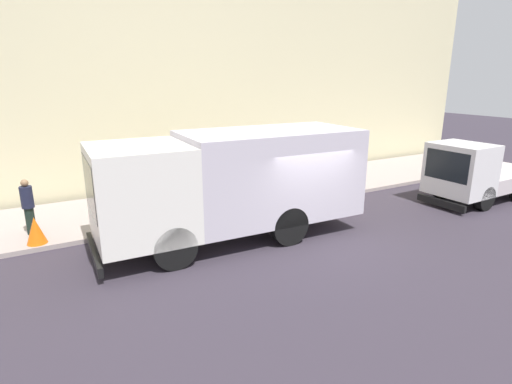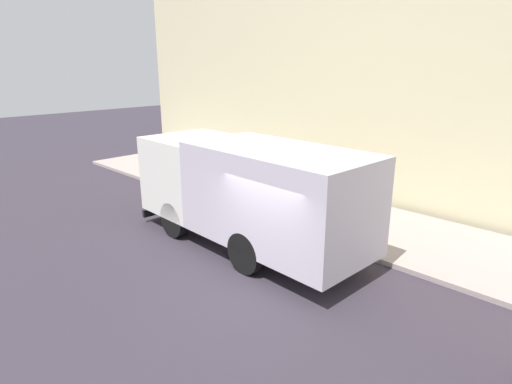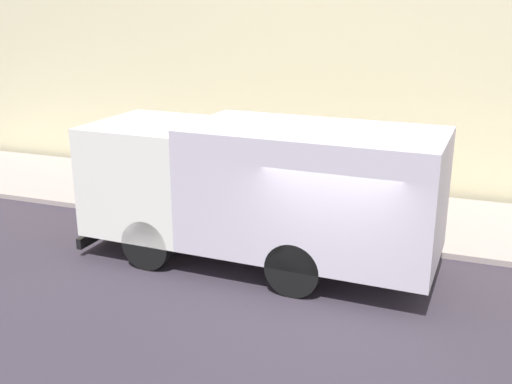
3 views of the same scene
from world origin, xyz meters
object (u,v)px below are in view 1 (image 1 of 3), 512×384
at_px(small_flatbed_truck, 476,174).
at_px(pedestrian_walking, 111,183).
at_px(large_utility_truck, 233,180).
at_px(street_sign_post, 176,177).
at_px(pedestrian_standing, 28,206).
at_px(traffic_cone_orange, 36,230).

bearing_deg(small_flatbed_truck, pedestrian_walking, 66.10).
height_order(large_utility_truck, pedestrian_walking, large_utility_truck).
distance_m(small_flatbed_truck, pedestrian_walking, 12.85).
bearing_deg(street_sign_post, pedestrian_walking, 40.32).
height_order(pedestrian_standing, traffic_cone_orange, pedestrian_standing).
distance_m(large_utility_truck, pedestrian_standing, 5.78).
distance_m(large_utility_truck, pedestrian_walking, 4.60).
relative_size(small_flatbed_truck, pedestrian_standing, 3.29).
relative_size(large_utility_truck, pedestrian_walking, 4.14).
relative_size(large_utility_truck, pedestrian_standing, 4.71).
bearing_deg(traffic_cone_orange, pedestrian_walking, -52.08).
xyz_separation_m(small_flatbed_truck, street_sign_post, (3.01, 10.31, 0.49)).
relative_size(pedestrian_standing, traffic_cone_orange, 2.17).
height_order(pedestrian_walking, pedestrian_standing, pedestrian_walking).
xyz_separation_m(small_flatbed_truck, pedestrian_standing, (3.91, 14.31, -0.04)).
bearing_deg(small_flatbed_truck, pedestrian_standing, 73.15).
relative_size(pedestrian_walking, street_sign_post, 0.79).
height_order(small_flatbed_truck, pedestrian_walking, small_flatbed_truck).
xyz_separation_m(pedestrian_walking, traffic_cone_orange, (-1.81, 2.32, -0.59)).
xyz_separation_m(large_utility_truck, traffic_cone_orange, (1.93, 4.92, -1.21)).
bearing_deg(pedestrian_standing, street_sign_post, -49.72).
bearing_deg(pedestrian_standing, pedestrian_walking, -15.26).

